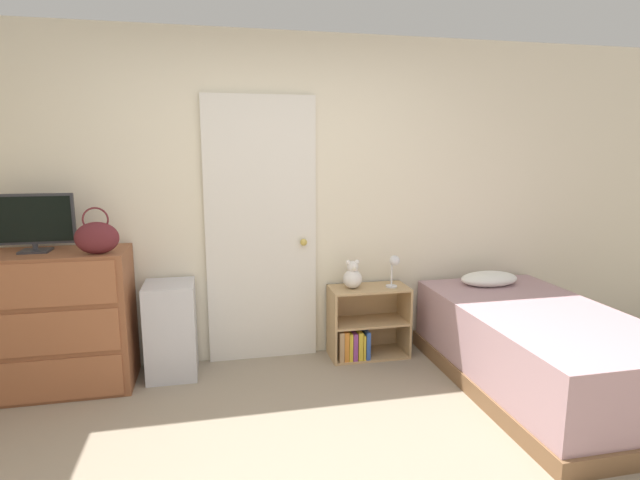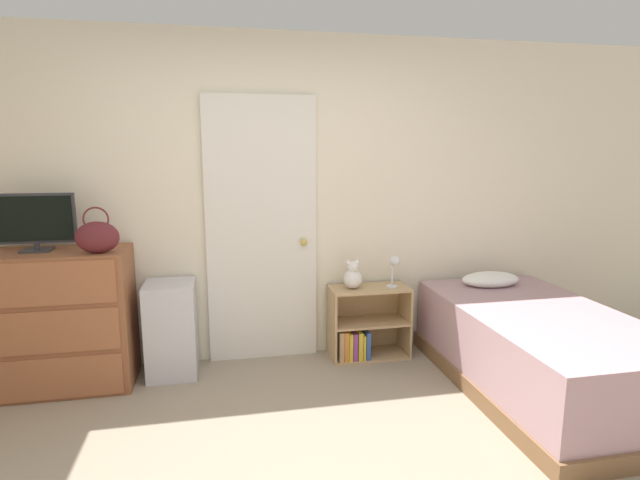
% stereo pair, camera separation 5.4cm
% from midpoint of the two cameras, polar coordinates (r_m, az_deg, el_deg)
% --- Properties ---
extents(wall_back, '(10.00, 0.06, 2.55)m').
position_cam_midpoint_polar(wall_back, '(3.96, -6.44, 4.47)').
color(wall_back, beige).
rests_on(wall_back, ground_plane).
extents(door_closed, '(0.86, 0.09, 2.08)m').
position_cam_midpoint_polar(door_closed, '(3.94, -7.09, 0.97)').
color(door_closed, silver).
rests_on(door_closed, ground_plane).
extents(dresser, '(1.09, 0.49, 0.99)m').
position_cam_midpoint_polar(dresser, '(3.99, -28.89, -8.22)').
color(dresser, brown).
rests_on(dresser, ground_plane).
extents(tv, '(0.53, 0.16, 0.40)m').
position_cam_midpoint_polar(tv, '(3.88, -30.35, 1.81)').
color(tv, '#2D2D33').
rests_on(tv, dresser).
extents(handbag, '(0.28, 0.14, 0.31)m').
position_cam_midpoint_polar(handbag, '(3.62, -24.53, 0.28)').
color(handbag, '#591E23').
rests_on(handbag, dresser).
extents(storage_bin, '(0.36, 0.37, 0.71)m').
position_cam_midpoint_polar(storage_bin, '(3.93, -17.03, -9.77)').
color(storage_bin, silver).
rests_on(storage_bin, ground_plane).
extents(bookshelf, '(0.64, 0.31, 0.58)m').
position_cam_midpoint_polar(bookshelf, '(4.14, 4.46, -10.04)').
color(bookshelf, tan).
rests_on(bookshelf, ground_plane).
extents(teddy_bear, '(0.15, 0.15, 0.23)m').
position_cam_midpoint_polar(teddy_bear, '(3.99, 3.35, -4.14)').
color(teddy_bear, silver).
rests_on(teddy_bear, bookshelf).
extents(desk_lamp, '(0.10, 0.10, 0.26)m').
position_cam_midpoint_polar(desk_lamp, '(4.03, 8.07, -2.84)').
color(desk_lamp, silver).
rests_on(desk_lamp, bookshelf).
extents(bed, '(1.08, 1.92, 0.68)m').
position_cam_midpoint_polar(bed, '(3.90, 23.30, -11.37)').
color(bed, brown).
rests_on(bed, ground_plane).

